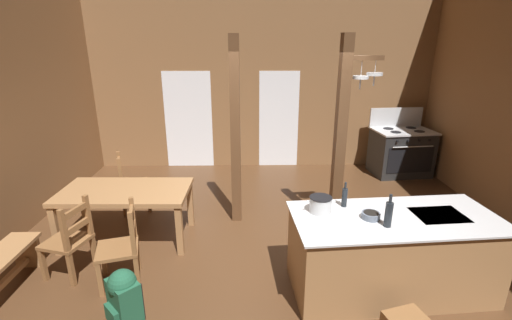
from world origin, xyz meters
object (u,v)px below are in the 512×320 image
ladderback_chair_by_post (70,240)px  ladderback_chair_at_table_end (131,184)px  kitchen_island (391,253)px  dining_table (125,196)px  bottle_short_on_counter (345,197)px  bottle_tall_on_counter (389,214)px  backpack (124,296)px  ladderback_chair_near_window (122,247)px  stockpot_on_counter (321,205)px  stove_range (401,151)px  mixing_bowl_on_counter (371,216)px

ladderback_chair_by_post → ladderback_chair_at_table_end: same height
kitchen_island → ladderback_chair_at_table_end: size_ratio=2.34×
dining_table → bottle_short_on_counter: bearing=-17.7°
bottle_tall_on_counter → backpack: bearing=-174.0°
ladderback_chair_near_window → ladderback_chair_at_table_end: 1.92m
stockpot_on_counter → stove_range: bearing=56.1°
bottle_tall_on_counter → bottle_short_on_counter: bottle_tall_on_counter is taller
bottle_short_on_counter → backpack: bearing=-162.2°
dining_table → bottle_short_on_counter: 2.88m
backpack → bottle_short_on_counter: bottle_short_on_counter is taller
backpack → ladderback_chair_at_table_end: bearing=105.7°
mixing_bowl_on_counter → bottle_short_on_counter: 0.36m
bottle_short_on_counter → stove_range: bearing=58.5°
stove_range → ladderback_chair_at_table_end: 5.26m
kitchen_island → mixing_bowl_on_counter: (-0.28, -0.04, 0.48)m
bottle_tall_on_counter → kitchen_island: bearing=49.6°
bottle_short_on_counter → kitchen_island: bearing=-27.4°
stockpot_on_counter → mixing_bowl_on_counter: stockpot_on_counter is taller
dining_table → bottle_tall_on_counter: size_ratio=5.00×
kitchen_island → mixing_bowl_on_counter: size_ratio=11.77×
ladderback_chair_by_post → mixing_bowl_on_counter: 3.38m
ladderback_chair_near_window → ladderback_chair_at_table_end: (-0.49, 1.86, 0.00)m
kitchen_island → stockpot_on_counter: (-0.77, 0.12, 0.53)m
ladderback_chair_at_table_end → bottle_tall_on_counter: bottle_tall_on_counter is taller
stockpot_on_counter → dining_table: bearing=157.6°
ladderback_chair_near_window → dining_table: bearing=104.9°
stove_range → bottle_short_on_counter: size_ratio=4.60×
backpack → stockpot_on_counter: bearing=16.7°
kitchen_island → bottle_tall_on_counter: size_ratio=6.49×
stove_range → ladderback_chair_near_window: bearing=-142.9°
dining_table → ladderback_chair_at_table_end: ladderback_chair_at_table_end is taller
ladderback_chair_by_post → bottle_short_on_counter: size_ratio=3.31×
stockpot_on_counter → mixing_bowl_on_counter: (0.49, -0.16, -0.05)m
ladderback_chair_near_window → mixing_bowl_on_counter: bearing=-4.7°
ladderback_chair_near_window → backpack: bearing=-71.6°
stockpot_on_counter → bottle_short_on_counter: (0.29, 0.13, 0.03)m
ladderback_chair_near_window → ladderback_chair_at_table_end: size_ratio=1.00×
ladderback_chair_near_window → bottle_tall_on_counter: bearing=-7.8°
kitchen_island → backpack: size_ratio=3.73×
stove_range → backpack: (-4.32, -4.08, -0.17)m
stockpot_on_counter → bottle_short_on_counter: size_ratio=1.08×
mixing_bowl_on_counter → bottle_short_on_counter: size_ratio=0.66×
ladderback_chair_near_window → stove_range: bearing=37.1°
ladderback_chair_at_table_end → mixing_bowl_on_counter: bearing=-33.3°
ladderback_chair_near_window → backpack: ladderback_chair_near_window is taller
stove_range → ladderback_chair_near_window: 5.69m
dining_table → mixing_bowl_on_counter: (2.93, -1.16, 0.28)m
mixing_bowl_on_counter → bottle_tall_on_counter: bottle_tall_on_counter is taller
stove_range → ladderback_chair_by_post: bearing=-147.6°
bottle_tall_on_counter → stockpot_on_counter: bearing=152.1°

